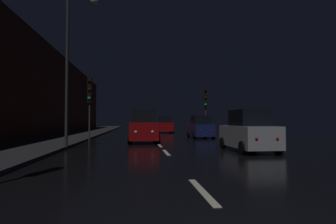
# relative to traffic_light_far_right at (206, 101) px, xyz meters

# --- Properties ---
(ground) EXTENTS (26.70, 84.00, 0.02)m
(ground) POSITION_rel_traffic_light_far_right_xyz_m (-4.85, 3.15, -3.25)
(ground) COLOR black
(sidewalk_left) EXTENTS (4.40, 84.00, 0.15)m
(sidewalk_left) POSITION_rel_traffic_light_far_right_xyz_m (-12.00, 3.15, -3.16)
(sidewalk_left) COLOR #28282B
(sidewalk_left) RESTS_ON ground
(building_facade_left) EXTENTS (0.80, 63.00, 8.57)m
(building_facade_left) POSITION_rel_traffic_light_far_right_xyz_m (-14.60, -0.35, 1.05)
(building_facade_left) COLOR #472319
(building_facade_left) RESTS_ON ground
(lane_centerline) EXTENTS (0.16, 17.78, 0.01)m
(lane_centerline) POSITION_rel_traffic_light_far_right_xyz_m (-4.85, -10.09, -3.23)
(lane_centerline) COLOR beige
(lane_centerline) RESTS_ON ground
(traffic_light_far_right) EXTENTS (0.38, 0.48, 4.50)m
(traffic_light_far_right) POSITION_rel_traffic_light_far_right_xyz_m (0.00, 0.00, 0.00)
(traffic_light_far_right) COLOR #38383A
(traffic_light_far_right) RESTS_ON ground
(traffic_light_far_left) EXTENTS (0.31, 0.46, 4.72)m
(traffic_light_far_left) POSITION_rel_traffic_light_far_right_xyz_m (-9.70, -3.29, 0.18)
(traffic_light_far_left) COLOR #38383A
(traffic_light_far_left) RESTS_ON ground
(streetlamp_overhead) EXTENTS (1.70, 0.44, 8.18)m
(streetlamp_overhead) POSITION_rel_traffic_light_far_right_xyz_m (-9.47, -9.14, 2.08)
(streetlamp_overhead) COLOR #2D2D30
(streetlamp_overhead) RESTS_ON ground
(car_approaching_headlights) EXTENTS (2.03, 4.41, 2.22)m
(car_approaching_headlights) POSITION_rel_traffic_light_far_right_xyz_m (-5.75, -5.12, -2.22)
(car_approaching_headlights) COLOR maroon
(car_approaching_headlights) RESTS_ON ground
(car_parked_right_near) EXTENTS (1.84, 3.99, 2.01)m
(car_parked_right_near) POSITION_rel_traffic_light_far_right_xyz_m (-0.80, -11.25, -2.32)
(car_parked_right_near) COLOR #A5A8AD
(car_parked_right_near) RESTS_ON ground
(car_parked_right_far) EXTENTS (1.76, 3.81, 1.92)m
(car_parked_right_far) POSITION_rel_traffic_light_far_right_xyz_m (-0.80, -1.24, -2.36)
(car_parked_right_far) COLOR #141E51
(car_parked_right_far) RESTS_ON ground
(car_distant_taillights) EXTENTS (1.86, 4.03, 2.03)m
(car_distant_taillights) POSITION_rel_traffic_light_far_right_xyz_m (-2.74, 9.26, -2.31)
(car_distant_taillights) COLOR maroon
(car_distant_taillights) RESTS_ON ground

